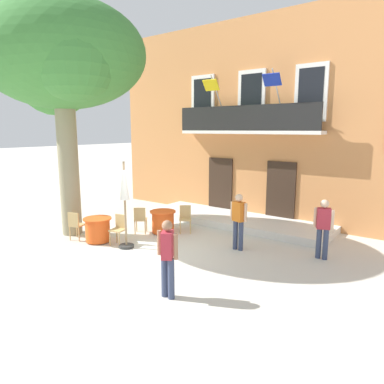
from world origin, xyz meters
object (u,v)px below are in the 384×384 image
pedestrian_by_tree (239,219)px  cafe_chair_middle_0 (140,218)px  plane_tree (62,61)px  cafe_table_near_tree (98,230)px  cafe_chair_middle_1 (185,217)px  pedestrian_near_entrance (168,254)px  cafe_umbrella (125,192)px  cafe_chair_near_tree_1 (119,227)px  cafe_chair_near_tree_0 (76,224)px  pedestrian_mid_plaza (323,226)px  cafe_table_middle (163,222)px

pedestrian_by_tree → cafe_chair_middle_0: bearing=-170.7°
plane_tree → cafe_table_near_tree: (1.50, -0.11, -5.15)m
cafe_chair_middle_0 → cafe_chair_middle_1: (1.10, 1.03, 0.00)m
pedestrian_near_entrance → cafe_umbrella: bearing=151.7°
plane_tree → cafe_chair_near_tree_1: bearing=3.4°
cafe_umbrella → pedestrian_by_tree: (2.74, 1.81, -0.74)m
cafe_table_near_tree → cafe_chair_middle_0: cafe_chair_middle_0 is taller
plane_tree → cafe_chair_middle_1: 6.31m
cafe_table_near_tree → pedestrian_by_tree: pedestrian_by_tree is taller
cafe_chair_middle_0 → cafe_umbrella: 1.82m
cafe_chair_near_tree_1 → pedestrian_by_tree: pedestrian_by_tree is taller
cafe_table_near_tree → cafe_chair_middle_0: size_ratio=0.95×
plane_tree → pedestrian_near_entrance: 7.43m
cafe_chair_middle_1 → cafe_chair_near_tree_0: bearing=-129.1°
pedestrian_by_tree → cafe_chair_near_tree_1: bearing=-151.0°
cafe_chair_near_tree_1 → pedestrian_near_entrance: size_ratio=0.55×
cafe_chair_near_tree_0 → cafe_chair_near_tree_1: (1.41, 0.53, 0.00)m
cafe_umbrella → pedestrian_mid_plaza: (4.90, 2.54, -0.75)m
cafe_chair_middle_0 → pedestrian_by_tree: pedestrian_by_tree is taller
pedestrian_mid_plaza → pedestrian_by_tree: pedestrian_by_tree is taller
cafe_table_near_tree → cafe_chair_middle_1: cafe_chair_middle_1 is taller
cafe_chair_near_tree_1 → pedestrian_mid_plaza: pedestrian_mid_plaza is taller
cafe_chair_near_tree_0 → cafe_chair_middle_1: bearing=50.9°
plane_tree → pedestrian_near_entrance: size_ratio=4.43×
cafe_table_near_tree → pedestrian_near_entrance: bearing=-19.7°
cafe_chair_near_tree_1 → cafe_chair_middle_0: 1.21m
cafe_chair_middle_1 → cafe_chair_near_tree_1: bearing=-110.3°
pedestrian_mid_plaza → pedestrian_by_tree: (-2.16, -0.72, 0.01)m
cafe_table_near_tree → cafe_chair_near_tree_1: bearing=18.3°
cafe_chair_near_tree_1 → pedestrian_mid_plaza: (5.28, 2.45, 0.39)m
cafe_table_near_tree → pedestrian_near_entrance: (4.12, -1.47, 0.54)m
cafe_chair_middle_1 → pedestrian_near_entrance: 4.71m
cafe_table_near_tree → pedestrian_by_tree: 4.35m
cafe_table_middle → cafe_table_near_tree: bearing=-117.3°
cafe_chair_near_tree_0 → cafe_chair_middle_0: 2.05m
cafe_chair_near_tree_1 → cafe_chair_near_tree_0: bearing=-159.3°
cafe_chair_near_tree_1 → pedestrian_by_tree: bearing=29.0°
cafe_chair_middle_0 → pedestrian_near_entrance: pedestrian_near_entrance is taller
plane_tree → cafe_table_middle: size_ratio=8.47×
pedestrian_mid_plaza → cafe_chair_near_tree_0: bearing=-156.0°
cafe_chair_near_tree_1 → cafe_umbrella: (0.39, -0.08, 1.14)m
cafe_chair_middle_0 → pedestrian_by_tree: size_ratio=0.55×
cafe_table_middle → pedestrian_by_tree: (2.85, 0.05, 0.54)m
plane_tree → cafe_chair_middle_1: bearing=37.7°
pedestrian_near_entrance → cafe_chair_middle_1: bearing=123.5°
pedestrian_near_entrance → pedestrian_by_tree: (-0.28, 3.44, -0.00)m
pedestrian_mid_plaza → cafe_chair_middle_1: bearing=-176.8°
cafe_chair_near_tree_0 → cafe_chair_middle_1: 3.53m
cafe_chair_near_tree_1 → cafe_chair_middle_0: same height
pedestrian_near_entrance → pedestrian_mid_plaza: size_ratio=1.01×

